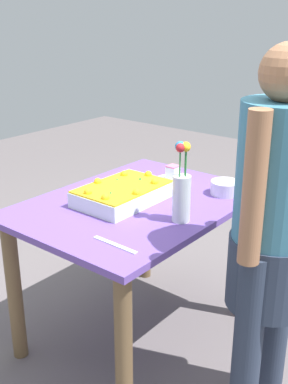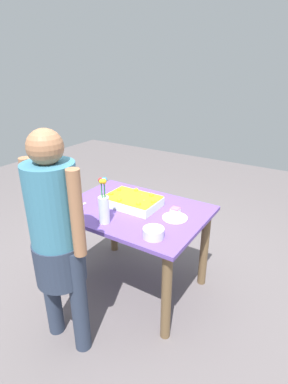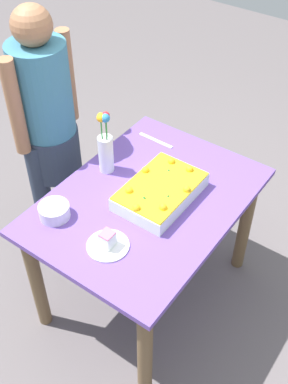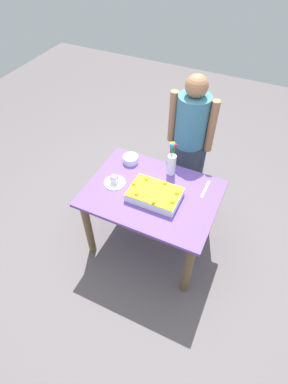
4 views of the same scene
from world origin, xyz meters
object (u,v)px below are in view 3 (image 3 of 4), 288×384
(cake_knife, at_px, (156,140))
(serving_plate_with_slice, at_px, (108,243))
(flower_vase, at_px, (106,148))
(sheet_cake, at_px, (160,191))
(person_standing, at_px, (47,122))
(fruit_bowl, at_px, (54,211))

(cake_knife, bearing_deg, serving_plate_with_slice, 110.78)
(cake_knife, relative_size, flower_vase, 0.62)
(sheet_cake, distance_m, flower_vase, 0.35)
(serving_plate_with_slice, xyz_separation_m, flower_vase, (-0.40, -0.33, 0.12))
(flower_vase, xyz_separation_m, person_standing, (-0.02, -0.42, -0.03))
(sheet_cake, distance_m, serving_plate_with_slice, 0.39)
(fruit_bowl, bearing_deg, person_standing, -133.97)
(serving_plate_with_slice, relative_size, person_standing, 0.13)
(cake_knife, relative_size, person_standing, 0.14)
(cake_knife, height_order, person_standing, person_standing)
(cake_knife, bearing_deg, sheet_cake, 128.72)
(serving_plate_with_slice, bearing_deg, cake_knife, -160.51)
(sheet_cake, relative_size, flower_vase, 1.24)
(serving_plate_with_slice, bearing_deg, fruit_bowl, -89.88)
(fruit_bowl, distance_m, person_standing, 0.61)
(fruit_bowl, bearing_deg, serving_plate_with_slice, 90.12)
(serving_plate_with_slice, bearing_deg, flower_vase, -140.58)
(sheet_cake, distance_m, cake_knife, 0.45)
(sheet_cake, bearing_deg, fruit_bowl, -39.82)
(flower_vase, relative_size, fruit_bowl, 2.42)
(cake_knife, xyz_separation_m, flower_vase, (0.35, -0.06, 0.14))
(person_standing, bearing_deg, cake_knife, 33.77)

